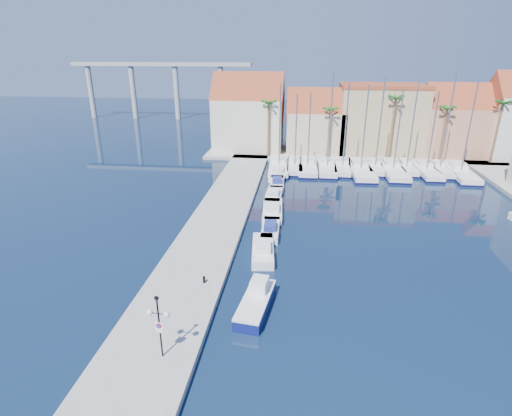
# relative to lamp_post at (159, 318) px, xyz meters

# --- Properties ---
(ground) EXTENTS (260.00, 260.00, 0.00)m
(ground) POSITION_rel_lamp_post_xyz_m (7.99, 6.67, -3.21)
(ground) COLOR black
(ground) RESTS_ON ground
(quay_west) EXTENTS (6.00, 77.00, 0.50)m
(quay_west) POSITION_rel_lamp_post_xyz_m (-1.01, 20.17, -2.96)
(quay_west) COLOR gray
(quay_west) RESTS_ON ground
(shore_north) EXTENTS (54.00, 16.00, 0.50)m
(shore_north) POSITION_rel_lamp_post_xyz_m (17.99, 54.67, -2.96)
(shore_north) COLOR gray
(shore_north) RESTS_ON ground
(lamp_post) EXTENTS (1.40, 0.44, 4.13)m
(lamp_post) POSITION_rel_lamp_post_xyz_m (0.00, 0.00, 0.00)
(lamp_post) COLOR black
(lamp_post) RESTS_ON quay_west
(bollard) EXTENTS (0.21, 0.21, 0.53)m
(bollard) POSITION_rel_lamp_post_xyz_m (0.56, 8.12, -2.45)
(bollard) COLOR black
(bollard) RESTS_ON quay_west
(fishing_boat) EXTENTS (2.53, 5.64, 1.90)m
(fishing_boat) POSITION_rel_lamp_post_xyz_m (4.88, 5.91, -2.58)
(fishing_boat) COLOR navy
(fishing_boat) RESTS_ON ground
(motorboat_west_0) EXTENTS (2.47, 6.08, 1.40)m
(motorboat_west_0) POSITION_rel_lamp_post_xyz_m (4.54, 14.07, -2.71)
(motorboat_west_0) COLOR white
(motorboat_west_0) RESTS_ON ground
(motorboat_west_1) EXTENTS (1.77, 5.32, 1.40)m
(motorboat_west_1) POSITION_rel_lamp_post_xyz_m (4.86, 18.60, -2.71)
(motorboat_west_1) COLOR white
(motorboat_west_1) RESTS_ON ground
(motorboat_west_2) EXTENTS (2.46, 6.70, 1.40)m
(motorboat_west_2) POSITION_rel_lamp_post_xyz_m (4.67, 23.69, -2.71)
(motorboat_west_2) COLOR white
(motorboat_west_2) RESTS_ON ground
(motorboat_west_3) EXTENTS (2.03, 6.00, 1.40)m
(motorboat_west_3) POSITION_rel_lamp_post_xyz_m (4.43, 28.79, -2.71)
(motorboat_west_3) COLOR white
(motorboat_west_3) RESTS_ON ground
(motorboat_west_4) EXTENTS (2.05, 5.64, 1.40)m
(motorboat_west_4) POSITION_rel_lamp_post_xyz_m (4.50, 33.81, -2.71)
(motorboat_west_4) COLOR white
(motorboat_west_4) RESTS_ON ground
(motorboat_west_5) EXTENTS (2.66, 7.15, 1.40)m
(motorboat_west_5) POSITION_rel_lamp_post_xyz_m (4.44, 38.65, -2.71)
(motorboat_west_5) COLOR white
(motorboat_west_5) RESTS_ON ground
(motorboat_west_6) EXTENTS (2.18, 6.30, 1.40)m
(motorboat_west_6) POSITION_rel_lamp_post_xyz_m (4.20, 44.35, -2.71)
(motorboat_west_6) COLOR white
(motorboat_west_6) RESTS_ON ground
(sailboat_0) EXTENTS (3.37, 11.43, 12.92)m
(sailboat_0) POSITION_rel_lamp_post_xyz_m (4.24, 42.45, -2.64)
(sailboat_0) COLOR white
(sailboat_0) RESTS_ON ground
(sailboat_1) EXTENTS (2.62, 9.08, 11.44)m
(sailboat_1) POSITION_rel_lamp_post_xyz_m (6.68, 42.60, -2.63)
(sailboat_1) COLOR white
(sailboat_1) RESTS_ON ground
(sailboat_2) EXTENTS (3.02, 10.58, 11.66)m
(sailboat_2) POSITION_rel_lamp_post_xyz_m (8.63, 42.53, -2.65)
(sailboat_2) COLOR white
(sailboat_2) RESTS_ON ground
(sailboat_3) EXTENTS (2.72, 10.11, 14.59)m
(sailboat_3) POSITION_rel_lamp_post_xyz_m (11.65, 42.43, -2.60)
(sailboat_3) COLOR white
(sailboat_3) RESTS_ON ground
(sailboat_4) EXTENTS (3.20, 9.51, 13.12)m
(sailboat_4) POSITION_rel_lamp_post_xyz_m (14.03, 42.91, -2.61)
(sailboat_4) COLOR white
(sailboat_4) RESTS_ON ground
(sailboat_5) EXTENTS (3.66, 12.09, 12.94)m
(sailboat_5) POSITION_rel_lamp_post_xyz_m (16.53, 41.81, -2.65)
(sailboat_5) COLOR white
(sailboat_5) RESTS_ON ground
(sailboat_6) EXTENTS (2.81, 8.27, 13.79)m
(sailboat_6) POSITION_rel_lamp_post_xyz_m (19.00, 43.29, -2.56)
(sailboat_6) COLOR white
(sailboat_6) RESTS_ON ground
(sailboat_7) EXTENTS (3.12, 11.77, 12.26)m
(sailboat_7) POSITION_rel_lamp_post_xyz_m (21.39, 42.30, -2.65)
(sailboat_7) COLOR white
(sailboat_7) RESTS_ON ground
(sailboat_8) EXTENTS (2.26, 8.17, 13.55)m
(sailboat_8) POSITION_rel_lamp_post_xyz_m (23.66, 43.65, -2.57)
(sailboat_8) COLOR white
(sailboat_8) RESTS_ON ground
(sailboat_9) EXTENTS (2.91, 10.18, 12.03)m
(sailboat_9) POSITION_rel_lamp_post_xyz_m (26.28, 42.63, -2.64)
(sailboat_9) COLOR white
(sailboat_9) RESTS_ON ground
(sailboat_10) EXTENTS (2.74, 8.30, 14.59)m
(sailboat_10) POSITION_rel_lamp_post_xyz_m (28.34, 43.14, -2.55)
(sailboat_10) COLOR white
(sailboat_10) RESTS_ON ground
(sailboat_11) EXTENTS (3.26, 11.19, 13.56)m
(sailboat_11) POSITION_rel_lamp_post_xyz_m (30.97, 42.05, -2.63)
(sailboat_11) COLOR white
(sailboat_11) RESTS_ON ground
(building_0) EXTENTS (12.30, 9.00, 13.50)m
(building_0) POSITION_rel_lamp_post_xyz_m (-2.01, 53.67, 3.31)
(building_0) COLOR beige
(building_0) RESTS_ON shore_north
(building_1) EXTENTS (10.30, 8.00, 11.00)m
(building_1) POSITION_rel_lamp_post_xyz_m (9.99, 53.67, 2.08)
(building_1) COLOR tan
(building_1) RESTS_ON shore_north
(building_2) EXTENTS (14.20, 10.20, 11.50)m
(building_2) POSITION_rel_lamp_post_xyz_m (20.99, 54.67, 3.04)
(building_2) COLOR tan
(building_2) RESTS_ON shore_north
(building_3) EXTENTS (10.30, 8.00, 12.00)m
(building_3) POSITION_rel_lamp_post_xyz_m (32.99, 53.67, 2.65)
(building_3) COLOR #B4735B
(building_3) RESTS_ON shore_north
(palm_0) EXTENTS (2.60, 2.60, 10.15)m
(palm_0) POSITION_rel_lamp_post_xyz_m (1.99, 48.67, 5.87)
(palm_0) COLOR brown
(palm_0) RESTS_ON shore_north
(palm_1) EXTENTS (2.60, 2.60, 9.15)m
(palm_1) POSITION_rel_lamp_post_xyz_m (11.99, 48.67, 4.92)
(palm_1) COLOR brown
(palm_1) RESTS_ON shore_north
(palm_2) EXTENTS (2.60, 2.60, 11.15)m
(palm_2) POSITION_rel_lamp_post_xyz_m (21.99, 48.67, 6.80)
(palm_2) COLOR brown
(palm_2) RESTS_ON shore_north
(palm_3) EXTENTS (2.60, 2.60, 9.65)m
(palm_3) POSITION_rel_lamp_post_xyz_m (29.99, 48.67, 5.39)
(palm_3) COLOR brown
(palm_3) RESTS_ON shore_north
(palm_4) EXTENTS (2.60, 2.60, 10.65)m
(palm_4) POSITION_rel_lamp_post_xyz_m (37.99, 48.67, 6.34)
(palm_4) COLOR brown
(palm_4) RESTS_ON shore_north
(viaduct) EXTENTS (48.00, 2.20, 14.45)m
(viaduct) POSITION_rel_lamp_post_xyz_m (-31.08, 88.67, 7.03)
(viaduct) COLOR #9E9E99
(viaduct) RESTS_ON ground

